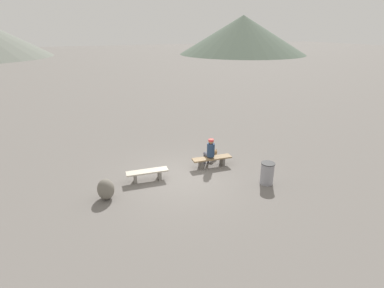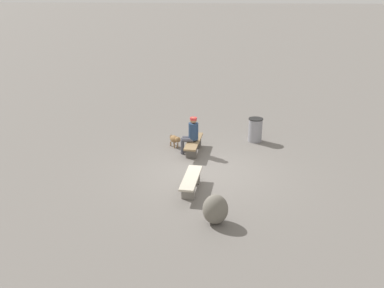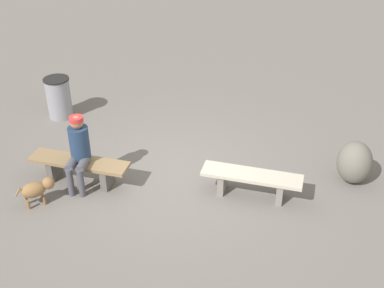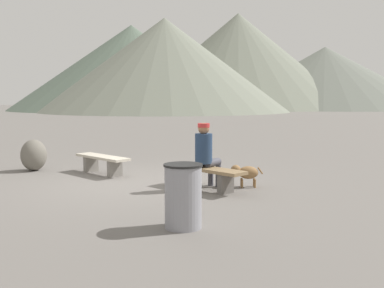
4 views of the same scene
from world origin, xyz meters
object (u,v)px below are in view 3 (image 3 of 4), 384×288
at_px(bench_right, 80,166).
at_px(boulder, 354,162).
at_px(bench_left, 252,180).
at_px(trash_bin, 59,98).
at_px(seated_person, 78,148).
at_px(dog, 37,189).

bearing_deg(bench_right, boulder, -164.22).
distance_m(bench_left, boulder, 1.87).
relative_size(bench_left, bench_right, 0.95).
distance_m(bench_right, trash_bin, 2.58).
xyz_separation_m(bench_right, boulder, (-4.68, -0.85, 0.07)).
bearing_deg(boulder, trash_bin, -12.88).
bearing_deg(bench_left, seated_person, 9.41).
relative_size(bench_right, seated_person, 1.36).
relative_size(trash_bin, boulder, 1.15).
relative_size(bench_left, dog, 3.10).
xyz_separation_m(bench_right, trash_bin, (1.30, -2.22, 0.13)).
bearing_deg(bench_left, bench_right, 7.81).
relative_size(bench_left, boulder, 2.20).
bearing_deg(boulder, seated_person, 11.41).
xyz_separation_m(bench_right, dog, (0.46, 0.71, -0.02)).
bearing_deg(trash_bin, seated_person, 120.60).
height_order(bench_right, boulder, boulder).
distance_m(dog, boulder, 5.38).
distance_m(seated_person, trash_bin, 2.69).
distance_m(seated_person, boulder, 4.73).
xyz_separation_m(bench_left, dog, (3.43, 0.83, -0.02)).
height_order(trash_bin, boulder, trash_bin).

